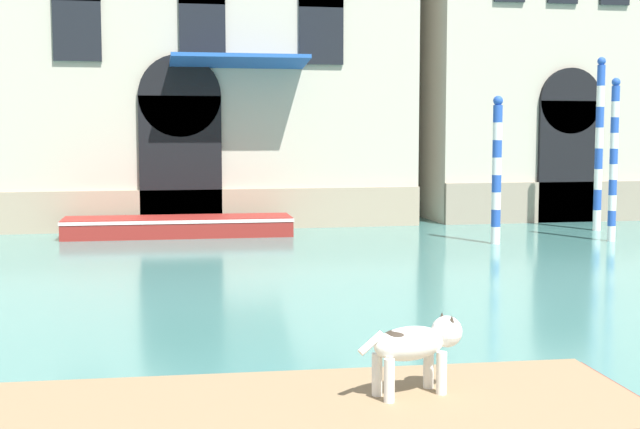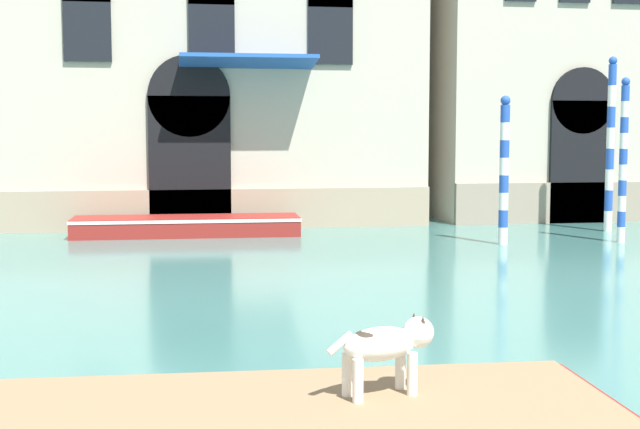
% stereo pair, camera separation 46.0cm
% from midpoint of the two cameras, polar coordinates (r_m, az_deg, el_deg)
% --- Properties ---
extents(palazzo_left, '(12.00, 7.40, 12.38)m').
position_cam_midpoint_polar(palazzo_left, '(27.28, -6.77, 12.77)').
color(palazzo_left, '#BCB29E').
rests_on(palazzo_left, ground_plane).
extents(dog_on_deck, '(0.96, 0.45, 0.66)m').
position_cam_midpoint_polar(dog_on_deck, '(7.53, 6.10, -8.27)').
color(dog_on_deck, silver).
rests_on(dog_on_deck, boat_foreground).
extents(boat_moored_near_palazzo, '(5.78, 1.61, 0.49)m').
position_cam_midpoint_polar(boat_moored_near_palazzo, '(22.91, -7.96, -0.70)').
color(boat_moored_near_palazzo, maroon).
rests_on(boat_moored_near_palazzo, ground_plane).
extents(mooring_pole_0, '(0.22, 0.22, 4.59)m').
position_cam_midpoint_polar(mooring_pole_0, '(24.76, 18.60, 4.30)').
color(mooring_pole_0, white).
rests_on(mooring_pole_0, ground_plane).
extents(mooring_pole_1, '(0.20, 0.20, 3.93)m').
position_cam_midpoint_polar(mooring_pole_1, '(22.48, 19.39, 3.32)').
color(mooring_pole_1, white).
rests_on(mooring_pole_1, ground_plane).
extents(mooring_pole_3, '(0.23, 0.23, 3.48)m').
position_cam_midpoint_polar(mooring_pole_3, '(21.31, 12.31, 2.81)').
color(mooring_pole_3, white).
rests_on(mooring_pole_3, ground_plane).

